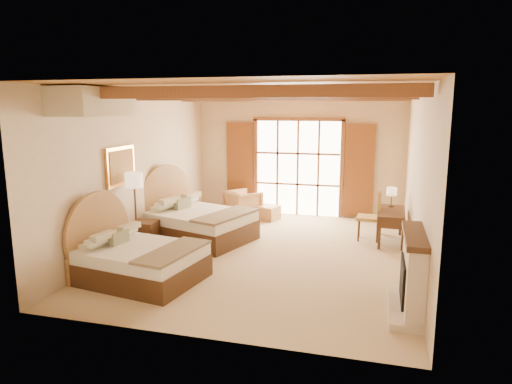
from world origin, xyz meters
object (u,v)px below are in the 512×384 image
(bed_far, at_px, (193,220))
(nightstand, at_px, (145,235))
(bed_near, at_px, (133,258))
(desk, at_px, (391,225))
(armchair, at_px, (243,204))

(bed_far, relative_size, nightstand, 4.45)
(bed_near, bearing_deg, desk, 48.05)
(bed_near, xyz_separation_m, desk, (4.21, 3.39, -0.01))
(bed_near, distance_m, nightstand, 1.72)
(bed_far, xyz_separation_m, desk, (4.17, 0.92, -0.05))
(nightstand, relative_size, armchair, 0.72)
(bed_near, bearing_deg, bed_far, 98.28)
(bed_near, bearing_deg, armchair, 92.73)
(armchair, height_order, desk, armchair)
(bed_near, relative_size, bed_far, 0.83)
(armchair, relative_size, desk, 0.62)
(bed_near, height_order, armchair, bed_near)
(bed_far, relative_size, armchair, 3.21)
(bed_near, xyz_separation_m, nightstand, (-0.66, 1.58, -0.09))
(bed_near, height_order, bed_far, bed_far)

